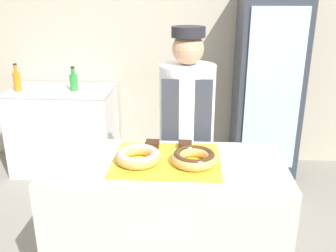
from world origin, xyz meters
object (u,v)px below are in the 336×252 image
object	(u,v)px
serving_tray	(167,160)
baker_person	(186,138)
donut_chocolate_glaze	(194,157)
brownie_back_left	(152,144)
donut_light_glaze	(138,156)
bottle_green	(74,81)
beverage_fridge	(267,88)
bottle_orange	(17,80)
chest_freezer	(65,129)
brownie_back_right	(185,145)

from	to	relation	value
serving_tray	baker_person	distance (m)	0.60
donut_chocolate_glaze	brownie_back_left	size ratio (longest dim) A/B	3.14
serving_tray	donut_light_glaze	size ratio (longest dim) A/B	2.35
donut_light_glaze	bottle_green	size ratio (longest dim) A/B	1.03
baker_person	beverage_fridge	size ratio (longest dim) A/B	0.87
donut_light_glaze	beverage_fridge	distance (m)	2.07
baker_person	bottle_orange	distance (m)	2.02
donut_light_glaze	beverage_fridge	world-z (taller)	beverage_fridge
bottle_green	beverage_fridge	bearing A→B (deg)	1.18
baker_person	brownie_back_left	bearing A→B (deg)	-115.55
chest_freezer	bottle_orange	bearing A→B (deg)	-166.50
donut_light_glaze	bottle_green	world-z (taller)	bottle_green
donut_chocolate_glaze	bottle_green	size ratio (longest dim) A/B	1.03
brownie_back_right	bottle_green	world-z (taller)	bottle_green
serving_tray	brownie_back_left	world-z (taller)	brownie_back_left
brownie_back_right	beverage_fridge	world-z (taller)	beverage_fridge
serving_tray	donut_chocolate_glaze	bearing A→B (deg)	-20.95
chest_freezer	bottle_orange	xyz separation A→B (m)	(-0.40, -0.10, 0.54)
donut_chocolate_glaze	chest_freezer	distance (m)	2.33
bottle_green	serving_tray	bearing A→B (deg)	-58.37
baker_person	bottle_green	world-z (taller)	baker_person
serving_tray	brownie_back_right	xyz separation A→B (m)	(0.10, 0.17, 0.03)
donut_chocolate_glaze	beverage_fridge	size ratio (longest dim) A/B	0.13
brownie_back_right	chest_freezer	size ratio (longest dim) A/B	0.08
donut_light_glaze	brownie_back_left	bearing A→B (deg)	76.67
bottle_green	bottle_orange	bearing A→B (deg)	-174.80
donut_chocolate_glaze	beverage_fridge	world-z (taller)	beverage_fridge
brownie_back_left	beverage_fridge	xyz separation A→B (m)	(0.97, 1.58, -0.04)
donut_light_glaze	chest_freezer	world-z (taller)	donut_light_glaze
chest_freezer	brownie_back_left	bearing A→B (deg)	-55.06
serving_tray	donut_light_glaze	world-z (taller)	donut_light_glaze
serving_tray	donut_light_glaze	bearing A→B (deg)	-159.05
donut_light_glaze	baker_person	xyz separation A→B (m)	(0.25, 0.64, -0.14)
donut_chocolate_glaze	donut_light_glaze	bearing A→B (deg)	180.00
serving_tray	bottle_orange	distance (m)	2.31
donut_light_glaze	brownie_back_right	bearing A→B (deg)	42.01
brownie_back_left	serving_tray	bearing A→B (deg)	-59.53
brownie_back_right	chest_freezer	xyz separation A→B (m)	(-1.30, 1.59, -0.52)
serving_tray	bottle_green	world-z (taller)	bottle_green
donut_chocolate_glaze	bottle_green	bearing A→B (deg)	124.27
brownie_back_left	bottle_green	distance (m)	1.81
donut_chocolate_glaze	bottle_orange	bearing A→B (deg)	135.78
brownie_back_right	chest_freezer	distance (m)	2.12
brownie_back_right	bottle_orange	world-z (taller)	bottle_orange
chest_freezer	bottle_green	xyz separation A→B (m)	(0.15, -0.05, 0.53)
brownie_back_left	bottle_orange	xyz separation A→B (m)	(-1.51, 1.49, 0.02)
baker_person	beverage_fridge	world-z (taller)	beverage_fridge
brownie_back_left	beverage_fridge	distance (m)	1.85
chest_freezer	brownie_back_right	bearing A→B (deg)	-50.58
brownie_back_left	bottle_green	world-z (taller)	bottle_green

